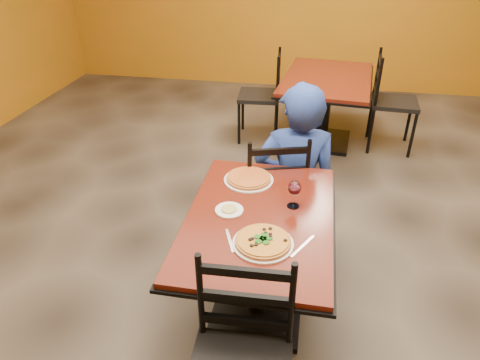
% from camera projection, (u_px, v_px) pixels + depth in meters
% --- Properties ---
extents(floor, '(7.00, 8.00, 0.01)m').
position_uv_depth(floor, '(267.00, 260.00, 3.20)').
color(floor, black).
rests_on(floor, ground).
extents(table_main, '(0.83, 1.23, 0.75)m').
position_uv_depth(table_main, '(259.00, 244.00, 2.49)').
color(table_main, '#5C1B0E').
rests_on(table_main, floor).
extents(table_second, '(1.04, 1.44, 0.75)m').
position_uv_depth(table_second, '(326.00, 94.00, 4.64)').
color(table_second, '#5C1B0E').
rests_on(table_second, floor).
extents(chair_main_far, '(0.53, 0.53, 0.95)m').
position_uv_depth(chair_main_far, '(272.00, 189.00, 3.16)').
color(chair_main_far, black).
rests_on(chair_main_far, floor).
extents(chair_second_left, '(0.47, 0.47, 0.98)m').
position_uv_depth(chair_second_left, '(259.00, 96.00, 4.78)').
color(chair_second_left, black).
rests_on(chair_second_left, floor).
extents(chair_second_right, '(0.49, 0.49, 1.02)m').
position_uv_depth(chair_second_right, '(395.00, 103.00, 4.55)').
color(chair_second_right, black).
rests_on(chair_second_right, floor).
extents(diner, '(0.67, 0.49, 1.25)m').
position_uv_depth(diner, '(297.00, 166.00, 3.14)').
color(diner, navy).
rests_on(diner, floor).
extents(plate_main, '(0.31, 0.31, 0.01)m').
position_uv_depth(plate_main, '(263.00, 243.00, 2.18)').
color(plate_main, white).
rests_on(plate_main, table_main).
extents(pizza_main, '(0.28, 0.28, 0.02)m').
position_uv_depth(pizza_main, '(263.00, 241.00, 2.18)').
color(pizza_main, maroon).
rests_on(pizza_main, plate_main).
extents(plate_far, '(0.31, 0.31, 0.01)m').
position_uv_depth(plate_far, '(249.00, 180.00, 2.72)').
color(plate_far, white).
rests_on(plate_far, table_main).
extents(pizza_far, '(0.28, 0.28, 0.02)m').
position_uv_depth(pizza_far, '(249.00, 178.00, 2.71)').
color(pizza_far, '#CA6E26').
rests_on(pizza_far, plate_far).
extents(side_plate, '(0.16, 0.16, 0.01)m').
position_uv_depth(side_plate, '(229.00, 210.00, 2.44)').
color(side_plate, white).
rests_on(side_plate, table_main).
extents(dip, '(0.09, 0.09, 0.01)m').
position_uv_depth(dip, '(229.00, 209.00, 2.43)').
color(dip, tan).
rests_on(dip, side_plate).
extents(wine_glass, '(0.08, 0.08, 0.18)m').
position_uv_depth(wine_glass, '(294.00, 193.00, 2.43)').
color(wine_glass, white).
rests_on(wine_glass, table_main).
extents(fork, '(0.08, 0.18, 0.00)m').
position_uv_depth(fork, '(230.00, 240.00, 2.21)').
color(fork, silver).
rests_on(fork, table_main).
extents(knife, '(0.11, 0.19, 0.00)m').
position_uv_depth(knife, '(303.00, 246.00, 2.17)').
color(knife, silver).
rests_on(knife, table_main).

